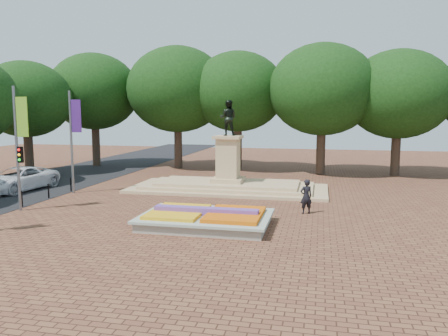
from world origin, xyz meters
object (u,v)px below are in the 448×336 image
flower_bed (206,218)px  van (18,179)px  pedestrian (306,197)px  monument (228,178)px

flower_bed → van: (-15.56, 6.50, 0.46)m
flower_bed → pedestrian: size_ratio=3.29×
van → pedestrian: size_ratio=3.14×
flower_bed → van: 16.86m
pedestrian → monument: bearing=-74.0°
monument → van: monument is taller
pedestrian → van: bearing=-34.1°
flower_bed → van: size_ratio=1.05×
flower_bed → monument: (-1.03, 10.00, 0.50)m
van → monument: bearing=20.4°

